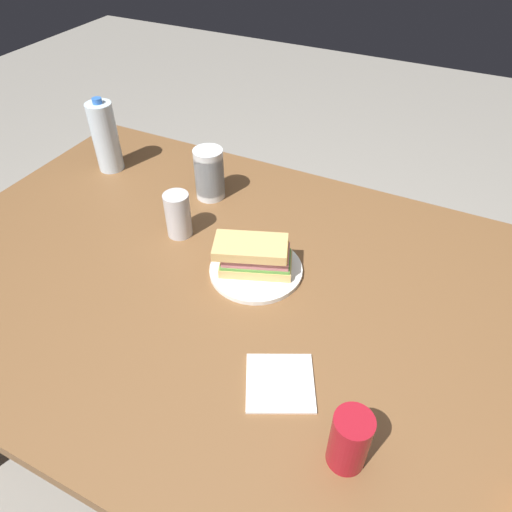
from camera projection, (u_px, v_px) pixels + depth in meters
The scene contains 9 objects.
ground_plane at pixel (271, 456), 1.59m from camera, with size 8.00×8.00×0.00m, color gray.
dining_table at pixel (277, 321), 1.13m from camera, with size 1.84×1.07×0.77m.
paper_plate at pixel (256, 270), 1.14m from camera, with size 0.22×0.22×0.01m, color white.
sandwich at pixel (254, 256), 1.11m from camera, with size 0.20×0.15×0.08m.
soda_can_red at pixel (350, 440), 0.76m from camera, with size 0.07×0.07×0.12m, color maroon.
water_bottle_tall at pixel (105, 137), 1.43m from camera, with size 0.08×0.08×0.23m.
plastic_cup_stack at pixel (209, 174), 1.34m from camera, with size 0.08×0.08×0.15m.
soda_can_silver at pixel (178, 215), 1.21m from camera, with size 0.07×0.07×0.12m, color silver.
paper_napkin at pixel (280, 382), 0.90m from camera, with size 0.13×0.13×0.01m, color white.
Camera 1 is at (-0.28, 0.69, 1.56)m, focal length 33.05 mm.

